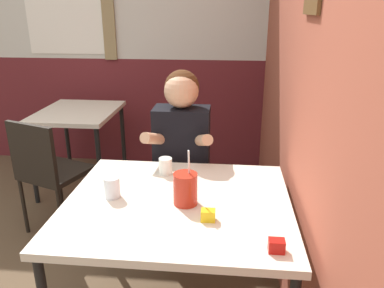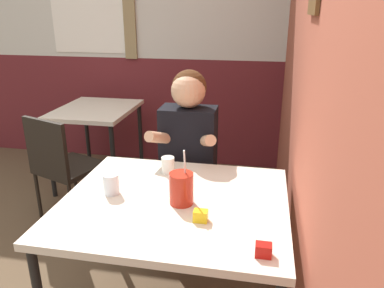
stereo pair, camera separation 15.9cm
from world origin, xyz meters
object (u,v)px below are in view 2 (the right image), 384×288
(main_table, at_px, (174,211))
(chair_near_window, at_px, (62,163))
(background_table, at_px, (96,117))
(cocktail_pitcher, at_px, (181,188))
(person_seated, at_px, (189,163))

(main_table, height_order, chair_near_window, chair_near_window)
(main_table, xyz_separation_m, background_table, (-1.10, 1.54, -0.03))
(main_table, relative_size, cocktail_pitcher, 3.91)
(cocktail_pitcher, bearing_deg, chair_near_window, 143.52)
(main_table, bearing_deg, person_seated, 95.23)
(main_table, relative_size, chair_near_window, 1.21)
(person_seated, distance_m, cocktail_pitcher, 0.67)
(background_table, xyz_separation_m, person_seated, (1.04, -0.91, 0.01))
(chair_near_window, height_order, person_seated, person_seated)
(chair_near_window, relative_size, person_seated, 0.70)
(background_table, relative_size, chair_near_window, 0.91)
(main_table, distance_m, background_table, 1.89)
(background_table, relative_size, cocktail_pitcher, 2.93)
(person_seated, xyz_separation_m, cocktail_pitcher, (0.10, -0.65, 0.15))
(chair_near_window, distance_m, person_seated, 1.00)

